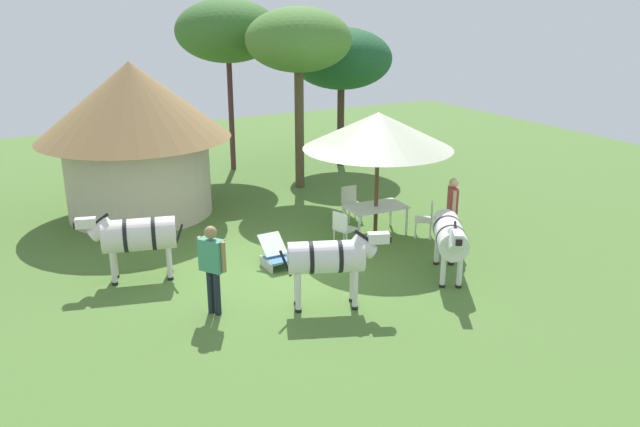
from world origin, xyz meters
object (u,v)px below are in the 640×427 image
Objects in this scene: acacia_tree_far_lawn at (228,31)px; acacia_tree_left_background at (341,59)px; striped_lounge_chair at (276,255)px; patio_dining_table at (376,209)px; zebra_by_umbrella at (329,258)px; patio_chair_near_hut at (343,227)px; patio_chair_east_end at (427,217)px; acacia_tree_behind_hut at (298,41)px; zebra_toward_hut at (450,236)px; standing_watcher at (212,262)px; shade_umbrella at (378,131)px; zebra_nearest_camera at (137,235)px; patio_chair_near_lawn at (351,201)px; guest_beside_umbrella at (452,205)px; thatched_hut at (135,129)px.

acacia_tree_far_lawn reaches higher than acacia_tree_left_background.
striped_lounge_chair is 0.14× the size of acacia_tree_far_lawn.
zebra_by_umbrella is at bearing -135.69° from patio_dining_table.
patio_chair_near_hut is 1.00× the size of patio_chair_east_end.
acacia_tree_behind_hut is (-0.73, 5.47, 3.92)m from patio_chair_east_end.
acacia_tree_left_background is (4.03, 6.98, 3.15)m from patio_chair_near_hut.
acacia_tree_left_background reaches higher than zebra_toward_hut.
zebra_toward_hut is 0.36× the size of acacia_tree_behind_hut.
acacia_tree_far_lawn is (4.26, 9.93, 3.56)m from standing_watcher.
acacia_tree_behind_hut is at bearing 144.86° from patio_chair_near_hut.
shade_umbrella is 1.97m from patio_dining_table.
patio_chair_near_hut is 0.46× the size of zebra_toward_hut.
shade_umbrella is at bearing -75.58° from zebra_nearest_camera.
acacia_tree_behind_hut reaches higher than acacia_tree_left_background.
shade_umbrella is 8.07m from acacia_tree_far_lawn.
patio_chair_near_lawn is at bearing -59.20° from zebra_toward_hut.
patio_chair_near_lawn is 1.12× the size of striped_lounge_chair.
zebra_by_umbrella is at bearing 156.30° from patio_chair_east_end.
acacia_tree_behind_hut reaches higher than patio_chair_near_lawn.
patio_chair_near_hut is at bearing -119.96° from acacia_tree_left_background.
patio_chair_near_lawn is 0.19× the size of acacia_tree_left_background.
zebra_toward_hut is at bearing -8.40° from guest_beside_umbrella.
zebra_by_umbrella is (2.02, -0.77, -0.04)m from standing_watcher.
guest_beside_umbrella reaches higher than zebra_nearest_camera.
patio_chair_near_lawn is 2.08m from patio_chair_near_hut.
striped_lounge_chair is 0.41× the size of zebra_toward_hut.
standing_watcher reaches higher than guest_beside_umbrella.
zebra_toward_hut is at bearing 112.53° from zebra_by_umbrella.
zebra_toward_hut is at bearing -107.11° from acacia_tree_left_background.
patio_chair_near_lawn is at bearing 166.58° from zebra_by_umbrella.
patio_chair_east_end is 2.42m from zebra_toward_hut.
zebra_toward_hut is (5.76, -3.02, -0.06)m from zebra_nearest_camera.
patio_dining_table is 0.92× the size of guest_beside_umbrella.
patio_dining_table is at bearing -43.40° from thatched_hut.
acacia_tree_behind_hut is (5.27, 6.84, 3.39)m from standing_watcher.
shade_umbrella is 6.08m from zebra_nearest_camera.
patio_dining_table is at bearing 80.52° from standing_watcher.
acacia_tree_behind_hut is (1.01, -3.10, -0.17)m from acacia_tree_far_lawn.
thatched_hut is at bearing -163.31° from patio_chair_near_hut.
zebra_nearest_camera is (-5.85, 0.10, 0.31)m from patio_dining_table.
standing_watcher reaches higher than patio_chair_near_hut.
guest_beside_umbrella reaches higher than zebra_toward_hut.
patio_chair_near_hut is 0.52× the size of standing_watcher.
acacia_tree_left_background is at bearing 130.85° from patio_chair_near_hut.
thatched_hut is 3.08× the size of guest_beside_umbrella.
zebra_nearest_camera reaches higher than patio_dining_table.
patio_chair_east_end is 0.52× the size of standing_watcher.
patio_chair_near_lawn is at bearing -63.42° from zebra_nearest_camera.
zebra_toward_hut is at bearing -91.71° from shade_umbrella.
acacia_tree_left_background is (1.84, 7.35, 3.15)m from patio_chair_east_end.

